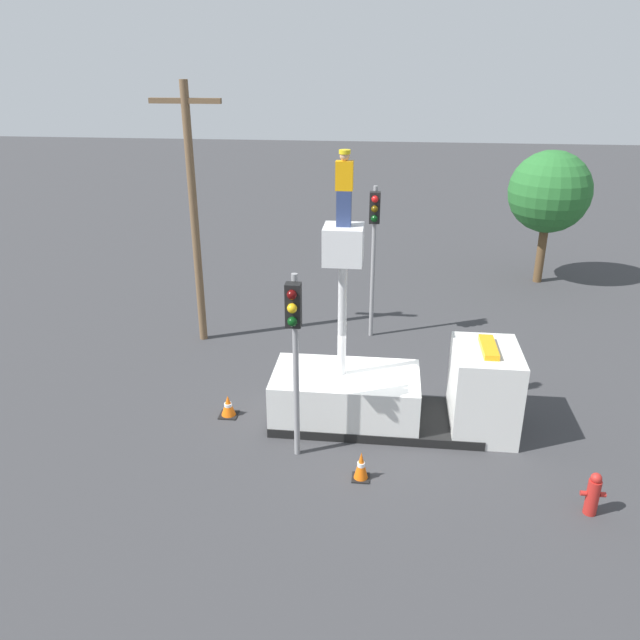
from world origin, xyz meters
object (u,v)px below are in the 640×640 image
object	(u,v)px
tree_left_bg	(550,192)
bucket_truck	(396,392)
traffic_light_pole	(294,333)
traffic_cone_curbside	(361,466)
utility_pole	(194,209)
traffic_light_across	(374,234)
worker	(344,188)
traffic_cone_rear	(228,406)
fire_hydrant	(593,494)

from	to	relation	value
tree_left_bg	bucket_truck	bearing A→B (deg)	-116.76
tree_left_bg	traffic_light_pole	bearing A→B (deg)	-121.32
traffic_light_pole	traffic_cone_curbside	xyz separation A→B (m)	(1.60, -0.66, -2.96)
utility_pole	traffic_light_across	bearing A→B (deg)	7.70
worker	traffic_cone_curbside	xyz separation A→B (m)	(0.67, -2.48, -5.84)
traffic_light_across	utility_pole	distance (m)	5.83
traffic_cone_curbside	utility_pole	distance (m)	10.12
traffic_light_pole	utility_pole	world-z (taller)	utility_pole
worker	bucket_truck	bearing A→B (deg)	0.00
traffic_light_across	traffic_cone_rear	xyz separation A→B (m)	(-3.62, -5.59, -3.40)
traffic_light_across	traffic_cone_rear	distance (m)	7.48
fire_hydrant	tree_left_bg	xyz separation A→B (m)	(1.96, 15.21, 3.36)
traffic_cone_rear	traffic_cone_curbside	world-z (taller)	traffic_cone_curbside
traffic_light_pole	traffic_cone_rear	xyz separation A→B (m)	(-2.11, 1.68, -3.01)
bucket_truck	fire_hydrant	bearing A→B (deg)	-36.95
bucket_truck	utility_pole	bearing A→B (deg)	144.51
fire_hydrant	traffic_cone_curbside	xyz separation A→B (m)	(-4.90, 0.63, -0.16)
traffic_light_across	fire_hydrant	bearing A→B (deg)	-59.80
traffic_cone_curbside	tree_left_bg	size ratio (longest dim) A/B	0.13
traffic_cone_curbside	traffic_light_across	bearing A→B (deg)	90.59
worker	utility_pole	xyz separation A→B (m)	(-5.13, 4.68, -1.67)
traffic_cone_rear	utility_pole	xyz separation A→B (m)	(-2.10, 4.82, 4.22)
bucket_truck	traffic_cone_rear	size ratio (longest dim) A/B	10.47
traffic_cone_curbside	utility_pole	world-z (taller)	utility_pole
worker	tree_left_bg	world-z (taller)	worker
traffic_cone_curbside	tree_left_bg	bearing A→B (deg)	64.77
traffic_light_across	tree_left_bg	xyz separation A→B (m)	(6.95, 6.64, 0.18)
worker	tree_left_bg	size ratio (longest dim) A/B	0.31
fire_hydrant	utility_pole	xyz separation A→B (m)	(-10.71, 7.80, 4.01)
worker	traffic_light_across	world-z (taller)	worker
bucket_truck	traffic_light_pole	distance (m)	3.80
traffic_light_across	bucket_truck	bearing A→B (deg)	-81.15
traffic_light_across	worker	bearing A→B (deg)	-96.13
traffic_light_across	traffic_light_pole	bearing A→B (deg)	-101.77
fire_hydrant	traffic_cone_curbside	bearing A→B (deg)	172.63
traffic_light_pole	utility_pole	xyz separation A→B (m)	(-4.20, 6.50, 1.21)
traffic_cone_curbside	utility_pole	bearing A→B (deg)	129.01
traffic_light_across	tree_left_bg	distance (m)	9.61
traffic_light_across	fire_hydrant	size ratio (longest dim) A/B	5.13
traffic_cone_rear	bucket_truck	bearing A→B (deg)	1.77
fire_hydrant	traffic_cone_rear	bearing A→B (deg)	160.94
fire_hydrant	utility_pole	size ratio (longest dim) A/B	0.12
traffic_light_pole	traffic_light_across	world-z (taller)	traffic_light_across
fire_hydrant	traffic_cone_curbside	world-z (taller)	fire_hydrant
traffic_light_pole	traffic_cone_curbside	size ratio (longest dim) A/B	6.58
tree_left_bg	utility_pole	xyz separation A→B (m)	(-12.67, -7.41, 0.65)
traffic_light_pole	traffic_cone_rear	world-z (taller)	traffic_light_pole
bucket_truck	traffic_light_across	size ratio (longest dim) A/B	1.21
utility_pole	traffic_cone_rear	bearing A→B (deg)	-66.48
worker	traffic_light_pole	bearing A→B (deg)	-117.13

